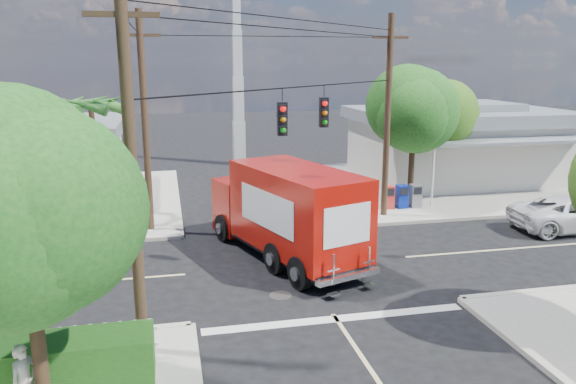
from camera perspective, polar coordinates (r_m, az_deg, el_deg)
name	(u,v)px	position (r m, az deg, el deg)	size (l,w,h in m)	color
ground	(300,265)	(19.94, 1.24, -7.46)	(120.00, 120.00, 0.00)	black
sidewalk_ne	(439,184)	(33.52, 15.09, 0.77)	(14.12, 14.12, 0.14)	#A29C92
sidewalk_nw	(36,204)	(30.52, -24.24, -1.16)	(14.12, 14.12, 0.14)	#A29C92
road_markings	(311,281)	(18.61, 2.32, -9.01)	(32.00, 32.00, 0.01)	beige
building_ne	(458,142)	(34.83, 16.88, 4.88)	(11.80, 10.20, 4.50)	beige
building_nw	(15,157)	(31.88, -26.02, 3.19)	(10.80, 10.20, 4.30)	beige
radio_tower	(238,82)	(38.46, -5.12, 11.10)	(0.80, 0.80, 17.00)	silver
tree_sw_front	(24,214)	(11.22, -25.26, -2.08)	(3.88, 3.78, 6.03)	#422D1C
tree_ne_front	(415,110)	(27.55, 12.76, 8.17)	(4.21, 4.14, 6.66)	#422D1C
tree_ne_back	(442,116)	(30.72, 15.41, 7.43)	(3.77, 3.66, 5.82)	#422D1C
palm_nw_front	(91,108)	(25.88, -19.38, 8.06)	(3.01, 3.08, 5.59)	#422D1C
palm_nw_back	(49,114)	(27.70, -23.10, 7.27)	(3.01, 3.08, 5.19)	#422D1C
utility_poles	(247,129)	(20.07, -4.20, 6.41)	(12.00, 10.68, 9.00)	#473321
picket_fence	(23,350)	(14.45, -25.33, -14.28)	(5.94, 0.06, 1.00)	silver
hedge_sw	(4,369)	(13.81, -26.91, -15.73)	(6.20, 1.20, 1.10)	#194B13
vending_boxes	(402,196)	(27.40, 11.47, -0.44)	(1.90, 0.50, 1.10)	red
delivery_truck	(286,212)	(20.15, -0.16, -2.03)	(4.76, 8.23, 3.42)	black
parked_car	(573,214)	(26.59, 27.00, -1.99)	(2.40, 5.21, 1.45)	silver
pedestrian	(25,382)	(12.65, -25.16, -17.06)	(0.58, 0.38, 1.58)	beige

